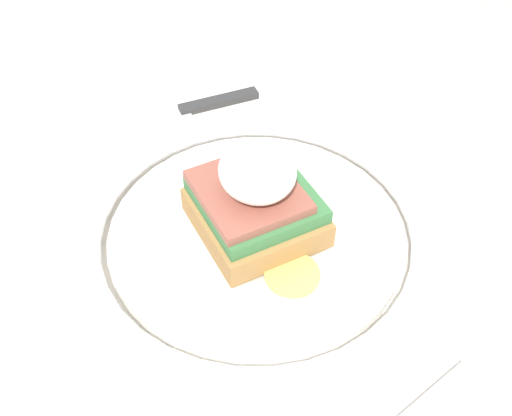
{
  "coord_description": "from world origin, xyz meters",
  "views": [
    {
      "loc": [
        -0.32,
        0.19,
        1.11
      ],
      "look_at": [
        -0.03,
        0.04,
        0.78
      ],
      "focal_mm": 45.0,
      "sensor_mm": 36.0,
      "label": 1
    }
  ],
  "objects": [
    {
      "name": "dining_table",
      "position": [
        0.0,
        0.0,
        0.6
      ],
      "size": [
        0.87,
        0.64,
        0.75
      ],
      "color": "beige",
      "rests_on": "ground_plane"
    },
    {
      "name": "plate",
      "position": [
        -0.03,
        0.04,
        0.75
      ],
      "size": [
        0.25,
        0.25,
        0.02
      ],
      "color": "silver",
      "rests_on": "dining_table"
    },
    {
      "name": "sandwich",
      "position": [
        -0.03,
        0.04,
        0.79
      ],
      "size": [
        0.12,
        0.08,
        0.08
      ],
      "color": "#9E703D",
      "rests_on": "plate"
    },
    {
      "name": "knife",
      "position": [
        0.14,
        0.02,
        0.75
      ],
      "size": [
        0.03,
        0.17,
        0.01
      ],
      "color": "#2D2D2D",
      "rests_on": "dining_table"
    }
  ]
}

